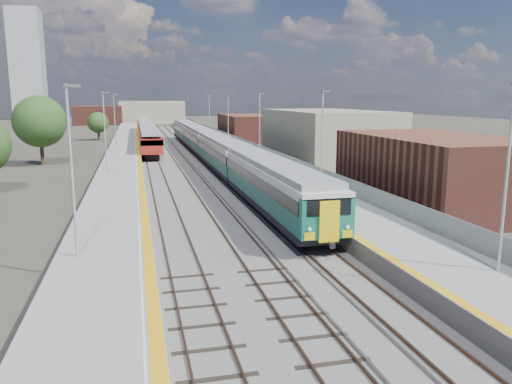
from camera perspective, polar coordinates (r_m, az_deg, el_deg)
name	(u,v)px	position (r m, az deg, el deg)	size (l,w,h in m)	color
ground	(195,160)	(65.35, -6.94, 3.65)	(320.00, 320.00, 0.00)	#47443A
ballast_bed	(176,158)	(67.60, -9.09, 3.85)	(10.50, 155.00, 0.06)	#565451
tracks	(180,156)	(69.30, -8.71, 4.09)	(8.96, 160.00, 0.17)	#4C3323
platform_right	(232,153)	(68.53, -2.80, 4.49)	(4.70, 155.00, 8.52)	slate
platform_left	(124,156)	(67.35, -14.89, 4.02)	(4.30, 155.00, 8.52)	slate
buildings	(95,88)	(153.43, -17.94, 11.22)	(72.00, 185.50, 40.00)	brown
green_train	(210,145)	(62.39, -5.29, 5.38)	(2.83, 78.81, 3.12)	black
red_train	(146,132)	(91.07, -12.42, 6.76)	(2.78, 56.44, 3.51)	black
tree_b	(40,122)	(64.62, -23.49, 7.40)	(6.09, 6.09, 8.25)	#382619
tree_c	(98,123)	(99.99, -17.61, 7.56)	(3.92, 3.92, 5.32)	#382619
tree_d	(317,124)	(88.47, 7.00, 7.77)	(4.16, 4.16, 5.63)	#382619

